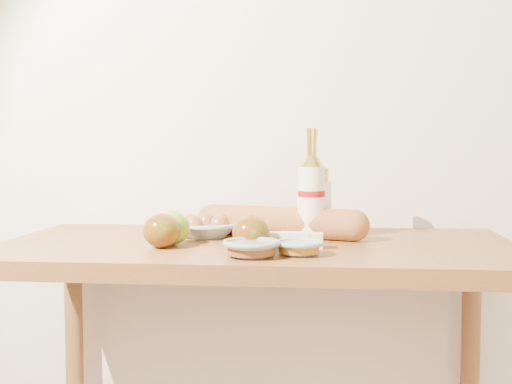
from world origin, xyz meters
TOP-DOWN VIEW (x-y plane):
  - back_wall at (0.00, 1.51)m, footprint 3.50×0.02m
  - table at (0.00, 1.18)m, footprint 1.20×0.60m
  - bourbon_bottle at (0.12, 1.24)m, footprint 0.08×0.08m
  - cream_bottle at (0.13, 1.29)m, footprint 0.11×0.11m
  - egg_bowl at (-0.13, 1.25)m, footprint 0.19×0.19m
  - baguette at (0.05, 1.27)m, footprint 0.45×0.21m
  - apple_yellowgreen at (-0.19, 1.12)m, footprint 0.09×0.09m
  - apple_redgreen_front at (-0.20, 1.07)m, footprint 0.08×0.08m
  - apple_redgreen_right at (-0.00, 1.06)m, footprint 0.09×0.09m
  - sugar_bowl at (0.01, 0.98)m, footprint 0.15×0.15m
  - syrup_bowl at (0.10, 1.01)m, footprint 0.11×0.11m
  - butter_stick at (0.09, 1.10)m, footprint 0.12×0.04m

SIDE VIEW (x-z plane):
  - table at x=0.00m, z-range 0.33..1.23m
  - syrup_bowl at x=0.10m, z-range 0.90..0.93m
  - butter_stick at x=0.09m, z-range 0.90..0.94m
  - sugar_bowl at x=0.01m, z-range 0.90..0.94m
  - egg_bowl at x=-0.13m, z-range 0.89..0.95m
  - baguette at x=0.05m, z-range 0.90..0.98m
  - apple_redgreen_right at x=0.00m, z-range 0.90..0.98m
  - apple_yellowgreen at x=-0.19m, z-range 0.90..0.98m
  - apple_redgreen_front at x=-0.20m, z-range 0.90..0.98m
  - cream_bottle at x=0.13m, z-range 0.89..1.06m
  - bourbon_bottle at x=0.12m, z-range 0.87..1.14m
  - back_wall at x=0.00m, z-range 0.00..2.60m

